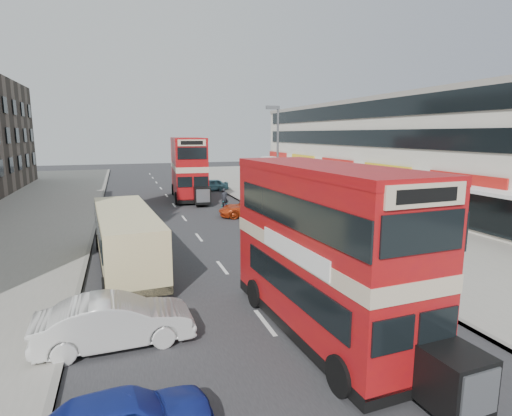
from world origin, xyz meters
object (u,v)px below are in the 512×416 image
object	(u,v)px
car_right_a	(285,221)
pedestrian_near	(315,211)
bus_second	(188,168)
street_lamp	(277,153)
bus_main	(324,250)
coach	(126,236)
car_left_front	(115,321)
car_right_b	(248,208)
cyclist	(225,204)
car_right_c	(211,185)
pedestrian_far	(249,184)

from	to	relation	value
car_right_a	pedestrian_near	distance (m)	2.49
bus_second	car_right_a	xyz separation A→B (m)	(3.61, -15.67, -2.25)
street_lamp	bus_main	distance (m)	18.02
coach	car_left_front	bearing A→B (deg)	-98.12
car_left_front	car_right_b	distance (m)	19.61
car_left_front	cyclist	size ratio (longest dim) A/B	2.38
bus_main	street_lamp	bearing A→B (deg)	-109.79
car_right_a	bus_main	bearing A→B (deg)	-22.66
car_right_c	coach	bearing A→B (deg)	-16.70
street_lamp	pedestrian_far	distance (m)	14.07
bus_second	car_right_a	distance (m)	16.24
street_lamp	car_left_front	world-z (taller)	street_lamp
bus_second	car_right_b	xyz separation A→B (m)	(2.84, -10.26, -2.34)
car_right_c	pedestrian_far	bearing A→B (deg)	56.94
car_right_b	coach	bearing A→B (deg)	-37.01
bus_main	bus_second	world-z (taller)	bus_second
coach	pedestrian_far	distance (m)	25.36
street_lamp	pedestrian_near	xyz separation A→B (m)	(1.37, -3.59, -3.67)
bus_second	pedestrian_near	size ratio (longest dim) A/B	5.39
street_lamp	pedestrian_near	bearing A→B (deg)	-69.16
car_right_b	cyclist	xyz separation A→B (m)	(-1.24, 2.42, -0.00)
car_right_c	pedestrian_near	distance (m)	19.85
car_right_a	car_right_b	xyz separation A→B (m)	(-0.77, 5.41, -0.08)
bus_second	cyclist	world-z (taller)	bus_second
pedestrian_near	bus_main	bearing A→B (deg)	67.69
car_right_a	car_right_c	bearing A→B (deg)	175.94
car_right_a	car_right_c	xyz separation A→B (m)	(-0.49, 20.25, -0.06)
pedestrian_near	car_right_c	bearing A→B (deg)	-78.77
bus_second	cyclist	xyz separation A→B (m)	(1.60, -7.84, -2.34)
car_right_c	car_right_b	bearing A→B (deg)	2.78
pedestrian_near	cyclist	world-z (taller)	pedestrian_near
bus_main	pedestrian_near	bearing A→B (deg)	-118.69
bus_second	street_lamp	bearing A→B (deg)	116.06
bus_second	pedestrian_far	size ratio (longest dim) A/B	6.66
cyclist	car_right_a	bearing A→B (deg)	-77.48
bus_main	car_right_b	xyz separation A→B (m)	(3.25, 18.38, -2.06)
coach	car_right_a	size ratio (longest dim) A/B	1.98
cyclist	pedestrian_near	bearing A→B (deg)	-60.57
bus_second	car_right_b	size ratio (longest dim) A/B	2.31
street_lamp	car_right_a	size ratio (longest dim) A/B	1.67
car_right_a	cyclist	size ratio (longest dim) A/B	2.57
pedestrian_far	pedestrian_near	bearing A→B (deg)	-118.57
car_right_a	car_right_c	size ratio (longest dim) A/B	1.28
car_left_front	pedestrian_near	distance (m)	17.65
car_right_a	coach	bearing A→B (deg)	-71.44
car_left_front	pedestrian_near	bearing A→B (deg)	-47.63
bus_second	car_right_a	size ratio (longest dim) A/B	2.13
car_left_front	car_right_b	size ratio (longest dim) A/B	1.01
street_lamp	bus_main	bearing A→B (deg)	-106.33
street_lamp	car_right_a	bearing A→B (deg)	-103.53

